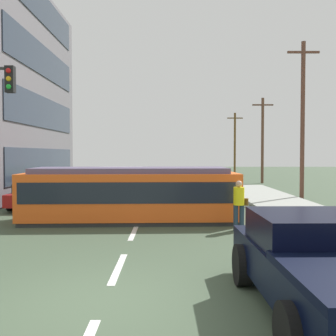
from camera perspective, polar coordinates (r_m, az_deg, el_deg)
ground_plane at (r=17.08m, az=-3.82°, el=-6.58°), size 120.00×120.00×0.00m
lane_stripe_1 at (r=9.28m, az=-7.17°, el=-14.01°), size 0.16×2.40×0.01m
lane_stripe_2 at (r=13.15m, az=-4.98°, el=-9.19°), size 0.16×2.40×0.01m
lane_stripe_3 at (r=21.22m, az=-3.07°, el=-4.86°), size 0.16×2.40×0.01m
lane_stripe_4 at (r=27.18m, az=-2.40°, el=-3.33°), size 0.16×2.40×0.01m
streetcar_tram at (r=15.18m, az=-5.37°, el=-3.65°), size 8.09×2.83×2.04m
city_bus at (r=20.72m, az=-7.44°, el=-2.17°), size 2.63×5.25×1.82m
pedestrian_crossing at (r=13.57m, az=10.07°, el=-4.84°), size 0.51×0.36×1.67m
pickup_truck_parked at (r=6.95m, az=21.37°, el=-12.86°), size 2.33×5.03×1.55m
parked_sedan_mid at (r=20.07m, az=-17.96°, el=-3.59°), size 2.01×4.37×1.19m
parked_sedan_far at (r=26.40m, az=-13.18°, el=-2.20°), size 1.97×4.41×1.19m
utility_pole_mid at (r=24.01m, az=18.63°, el=6.88°), size 1.80×0.24×8.88m
utility_pole_far at (r=35.46m, az=13.30°, el=4.11°), size 1.80×0.24×7.35m
utility_pole_distant at (r=46.87m, az=9.48°, el=3.57°), size 1.80×0.24×7.26m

